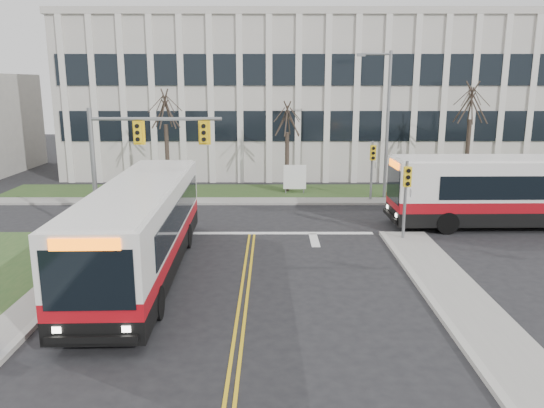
{
  "coord_description": "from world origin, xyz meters",
  "views": [
    {
      "loc": [
        0.99,
        -17.12,
        7.31
      ],
      "look_at": [
        0.99,
        6.01,
        2.0
      ],
      "focal_mm": 35.0,
      "sensor_mm": 36.0,
      "label": 1
    }
  ],
  "objects": [
    {
      "name": "office_building",
      "position": [
        5.0,
        30.0,
        6.0
      ],
      "size": [
        40.0,
        16.0,
        12.0
      ],
      "primitive_type": "cube",
      "color": "beige",
      "rests_on": "ground"
    },
    {
      "name": "ground",
      "position": [
        0.0,
        0.0,
        0.0
      ],
      "size": [
        120.0,
        120.0,
        0.0
      ],
      "primitive_type": "plane",
      "color": "black",
      "rests_on": "ground"
    },
    {
      "name": "building_lawn",
      "position": [
        5.0,
        18.0,
        0.06
      ],
      "size": [
        44.0,
        5.0,
        0.12
      ],
      "primitive_type": "cube",
      "color": "#2B4C20",
      "rests_on": "ground"
    },
    {
      "name": "streetlight",
      "position": [
        8.03,
        16.2,
        5.19
      ],
      "size": [
        2.15,
        0.25,
        9.2
      ],
      "color": "slate",
      "rests_on": "ground"
    },
    {
      "name": "newspaper_box_red",
      "position": [
        -6.8,
        0.2,
        0.47
      ],
      "size": [
        0.55,
        0.5,
        0.95
      ],
      "primitive_type": "cube",
      "rotation": [
        0.0,
        0.0,
        -0.11
      ],
      "color": "maroon",
      "rests_on": "ground"
    },
    {
      "name": "bus_cross",
      "position": [
        13.83,
        9.5,
        1.77
      ],
      "size": [
        13.35,
        3.12,
        3.55
      ],
      "primitive_type": null,
      "rotation": [
        0.0,
        0.0,
        -1.55
      ],
      "color": "silver",
      "rests_on": "ground"
    },
    {
      "name": "tree_mid",
      "position": [
        2.0,
        18.2,
        4.88
      ],
      "size": [
        1.8,
        1.8,
        6.82
      ],
      "color": "#42352B",
      "rests_on": "ground"
    },
    {
      "name": "tree_right",
      "position": [
        14.0,
        18.0,
        5.91
      ],
      "size": [
        1.8,
        1.8,
        8.25
      ],
      "color": "#42352B",
      "rests_on": "ground"
    },
    {
      "name": "signal_pole_far",
      "position": [
        7.2,
        15.4,
        2.5
      ],
      "size": [
        0.34,
        0.39,
        3.8
      ],
      "color": "slate",
      "rests_on": "ground"
    },
    {
      "name": "directory_sign",
      "position": [
        2.5,
        17.5,
        1.17
      ],
      "size": [
        1.5,
        0.12,
        2.0
      ],
      "color": "slate",
      "rests_on": "ground"
    },
    {
      "name": "sidewalk_east",
      "position": [
        7.5,
        -5.0,
        0.07
      ],
      "size": [
        2.0,
        26.0,
        0.14
      ],
      "primitive_type": "cube",
      "color": "#9E9B93",
      "rests_on": "ground"
    },
    {
      "name": "tree_left",
      "position": [
        -6.0,
        18.0,
        5.51
      ],
      "size": [
        1.8,
        1.8,
        7.7
      ],
      "color": "#42352B",
      "rests_on": "ground"
    },
    {
      "name": "sidewalk_cross",
      "position": [
        5.0,
        15.2,
        0.07
      ],
      "size": [
        44.0,
        1.6,
        0.14
      ],
      "primitive_type": "cube",
      "color": "#9E9B93",
      "rests_on": "ground"
    },
    {
      "name": "mast_arm_signal",
      "position": [
        -5.62,
        7.16,
        4.26
      ],
      "size": [
        6.11,
        0.38,
        6.2
      ],
      "color": "slate",
      "rests_on": "ground"
    },
    {
      "name": "bus_main",
      "position": [
        -4.05,
        2.53,
        1.75
      ],
      "size": [
        3.22,
        13.17,
        3.49
      ],
      "primitive_type": null,
      "rotation": [
        0.0,
        0.0,
        0.03
      ],
      "color": "silver",
      "rests_on": "ground"
    },
    {
      "name": "signal_pole_near",
      "position": [
        7.2,
        6.9,
        2.5
      ],
      "size": [
        0.34,
        0.39,
        3.8
      ],
      "color": "slate",
      "rests_on": "ground"
    }
  ]
}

